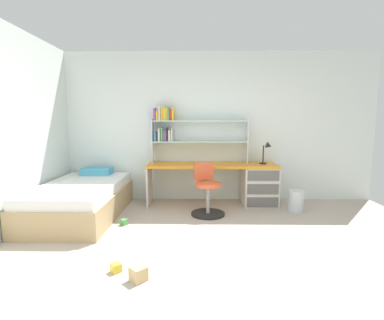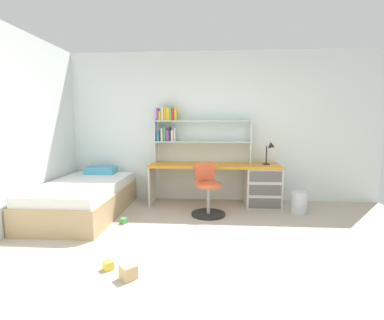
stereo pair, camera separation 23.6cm
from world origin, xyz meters
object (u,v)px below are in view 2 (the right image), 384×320
(bookshelf_hutch, at_px, (186,129))
(bed_platform, at_px, (84,198))
(waste_bin, at_px, (299,202))
(toy_block_green_2, at_px, (123,221))
(desk_lamp, at_px, (271,150))
(toy_block_yellow_0, at_px, (108,265))
(toy_block_natural_1, at_px, (128,272))
(swivel_chair, at_px, (208,195))
(desk, at_px, (249,182))

(bookshelf_hutch, xyz_separation_m, bed_platform, (-1.50, -0.85, -1.03))
(waste_bin, xyz_separation_m, toy_block_green_2, (-2.60, -0.66, -0.13))
(desk_lamp, bearing_deg, bookshelf_hutch, 172.95)
(toy_block_yellow_0, height_order, toy_block_natural_1, toy_block_natural_1)
(toy_block_green_2, bearing_deg, desk_lamp, 25.28)
(toy_block_natural_1, bearing_deg, desk_lamp, 54.83)
(waste_bin, height_order, toy_block_natural_1, waste_bin)
(bookshelf_hutch, relative_size, toy_block_natural_1, 12.97)
(swivel_chair, height_order, toy_block_green_2, swivel_chair)
(desk_lamp, xyz_separation_m, toy_block_natural_1, (-1.72, -2.45, -0.89))
(bed_platform, height_order, waste_bin, bed_platform)
(bookshelf_hutch, height_order, toy_block_natural_1, bookshelf_hutch)
(swivel_chair, relative_size, bed_platform, 0.40)
(desk, height_order, bookshelf_hutch, bookshelf_hutch)
(bookshelf_hutch, bearing_deg, desk_lamp, -7.05)
(desk, xyz_separation_m, toy_block_yellow_0, (-1.63, -2.30, -0.36))
(desk_lamp, distance_m, toy_block_yellow_0, 3.16)
(bed_platform, height_order, toy_block_green_2, bed_platform)
(toy_block_yellow_0, bearing_deg, bed_platform, 120.75)
(swivel_chair, xyz_separation_m, bed_platform, (-1.91, -0.11, -0.06))
(bookshelf_hutch, bearing_deg, toy_block_yellow_0, -101.95)
(toy_block_natural_1, bearing_deg, waste_bin, 44.30)
(waste_bin, bearing_deg, swivel_chair, -173.21)
(bed_platform, xyz_separation_m, toy_block_yellow_0, (0.97, -1.63, -0.21))
(bed_platform, distance_m, toy_block_green_2, 0.85)
(desk_lamp, distance_m, toy_block_green_2, 2.61)
(waste_bin, height_order, toy_block_green_2, waste_bin)
(toy_block_yellow_0, bearing_deg, desk_lamp, 49.44)
(waste_bin, bearing_deg, toy_block_green_2, -165.77)
(desk_lamp, height_order, toy_block_yellow_0, desk_lamp)
(toy_block_green_2, bearing_deg, bookshelf_hutch, 57.92)
(bed_platform, bearing_deg, desk, 14.48)
(bed_platform, relative_size, toy_block_yellow_0, 23.02)
(bookshelf_hutch, distance_m, desk_lamp, 1.49)
(toy_block_yellow_0, bearing_deg, bookshelf_hutch, 78.05)
(bookshelf_hutch, height_order, bed_platform, bookshelf_hutch)
(desk, bearing_deg, toy_block_green_2, -150.71)
(bookshelf_hutch, relative_size, desk_lamp, 4.37)
(toy_block_green_2, bearing_deg, desk, 29.29)
(toy_block_green_2, bearing_deg, toy_block_yellow_0, -79.14)
(bookshelf_hutch, xyz_separation_m, waste_bin, (1.83, -0.56, -1.12))
(toy_block_yellow_0, bearing_deg, desk, 54.80)
(bed_platform, bearing_deg, desk_lamp, 12.77)
(toy_block_natural_1, xyz_separation_m, toy_block_green_2, (-0.49, 1.40, -0.02))
(desk, height_order, desk_lamp, desk_lamp)
(desk_lamp, relative_size, bed_platform, 0.20)
(desk_lamp, distance_m, waste_bin, 0.96)
(waste_bin, distance_m, toy_block_natural_1, 2.95)
(desk_lamp, relative_size, toy_block_yellow_0, 4.51)
(desk_lamp, bearing_deg, toy_block_green_2, -154.72)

